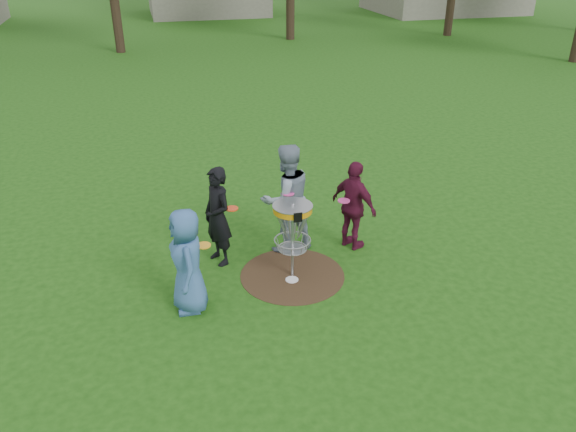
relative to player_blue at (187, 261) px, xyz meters
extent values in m
plane|color=#19470F|center=(1.78, 0.49, -0.85)|extent=(100.00, 100.00, 0.00)
cylinder|color=#47331E|center=(1.78, 0.49, -0.85)|extent=(1.80, 1.80, 0.01)
imported|color=#38629C|center=(0.00, 0.00, 0.00)|extent=(0.57, 0.85, 1.70)
imported|color=black|center=(0.65, 1.28, 0.04)|extent=(0.65, 0.77, 1.79)
imported|color=#7D8DA1|center=(1.91, 1.43, 0.17)|extent=(1.17, 1.02, 2.04)
imported|color=#55132D|center=(3.11, 1.18, 0.00)|extent=(0.84, 1.07, 1.70)
cylinder|color=white|center=(1.73, 0.35, -0.84)|extent=(0.22, 0.22, 0.02)
cylinder|color=#9EA0A5|center=(1.78, 0.49, -0.16)|extent=(0.05, 0.05, 1.38)
cylinder|color=orange|center=(1.78, 0.49, 0.43)|extent=(0.64, 0.64, 0.10)
cylinder|color=#9EA0A5|center=(1.78, 0.49, 0.48)|extent=(0.66, 0.66, 0.01)
cube|color=black|center=(1.78, 0.17, 0.43)|extent=(0.14, 0.02, 0.16)
torus|color=#9EA0A5|center=(1.78, 0.49, -0.15)|extent=(0.62, 0.62, 0.02)
torus|color=#9EA0A5|center=(1.78, 0.49, -0.31)|extent=(0.50, 0.50, 0.02)
cylinder|color=#9EA0A5|center=(1.78, 0.49, -0.32)|extent=(0.44, 0.44, 0.01)
cylinder|color=#FEA81C|center=(0.27, 0.07, 0.19)|extent=(0.22, 0.22, 0.02)
cylinder|color=#F33F14|center=(0.88, 1.12, 0.25)|extent=(0.22, 0.22, 0.02)
cylinder|color=#FF43A8|center=(1.87, 1.15, 0.40)|extent=(0.22, 0.22, 0.02)
cylinder|color=#E63C95|center=(2.87, 1.05, 0.19)|extent=(0.22, 0.22, 0.02)
cylinder|color=#38281C|center=(-1.22, 21.99, 1.46)|extent=(0.46, 0.46, 4.62)
cylinder|color=#38281C|center=(7.78, 23.49, 1.04)|extent=(0.46, 0.46, 3.78)
camera|label=1|loc=(-0.34, -7.39, 4.44)|focal=35.00mm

